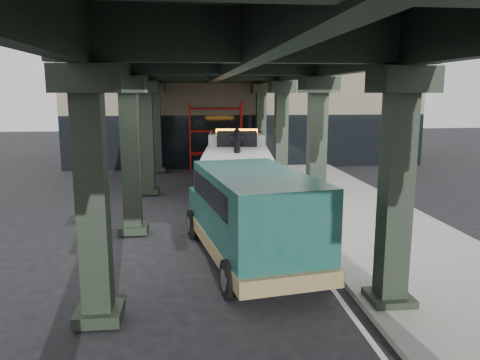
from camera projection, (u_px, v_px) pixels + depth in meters
ground at (245, 250)px, 13.59m from camera, size 90.00×90.00×0.00m
sidewalk at (368, 224)px, 16.01m from camera, size 5.00×40.00×0.15m
lane_stripe at (288, 229)px, 15.73m from camera, size 0.12×38.00×0.01m
viaduct at (225, 61)px, 14.50m from camera, size 7.40×32.00×6.40m
building at (240, 100)px, 32.62m from camera, size 22.00×10.00×8.00m
scaffolding at (216, 134)px, 27.52m from camera, size 3.08×0.88×4.00m
tow_truck at (237, 165)px, 20.15m from camera, size 3.41×9.32×2.99m
towed_van at (252, 214)px, 12.29m from camera, size 3.37×6.53×2.53m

